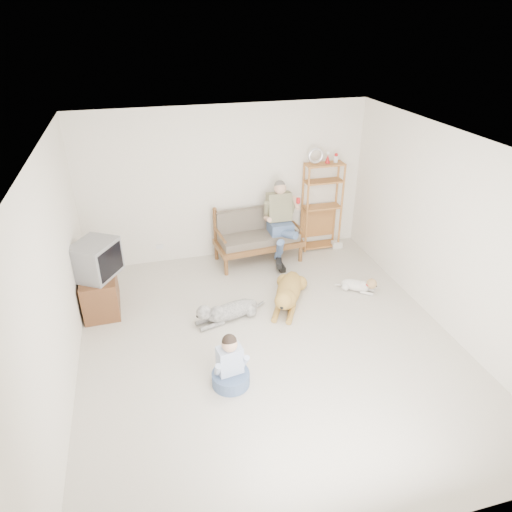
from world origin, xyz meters
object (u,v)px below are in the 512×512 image
object	(u,v)px
etagere	(322,206)
tv_stand	(100,291)
golden_retriever	(288,293)
loveseat	(257,234)

from	to	relation	value
etagere	tv_stand	distance (m)	4.14
etagere	golden_retriever	distance (m)	2.16
loveseat	golden_retriever	size ratio (longest dim) A/B	1.14
golden_retriever	tv_stand	bearing A→B (deg)	-164.55
loveseat	golden_retriever	bearing A→B (deg)	-92.59
tv_stand	golden_retriever	world-z (taller)	tv_stand
loveseat	etagere	size ratio (longest dim) A/B	0.81
loveseat	tv_stand	xyz separation A→B (m)	(-2.70, -0.93, -0.19)
tv_stand	golden_retriever	xyz separation A→B (m)	(2.77, -0.60, -0.12)
loveseat	golden_retriever	xyz separation A→B (m)	(0.08, -1.52, -0.30)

